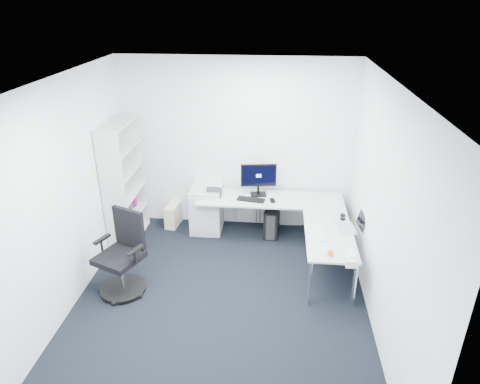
# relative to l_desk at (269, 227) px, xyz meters

# --- Properties ---
(ground) EXTENTS (4.20, 4.20, 0.00)m
(ground) POSITION_rel_l_desk_xyz_m (-0.55, -1.40, -0.32)
(ground) COLOR black
(ceiling) EXTENTS (4.20, 4.20, 0.00)m
(ceiling) POSITION_rel_l_desk_xyz_m (-0.55, -1.40, 2.38)
(ceiling) COLOR white
(wall_back) EXTENTS (3.60, 0.02, 2.70)m
(wall_back) POSITION_rel_l_desk_xyz_m (-0.55, 0.70, 1.03)
(wall_back) COLOR white
(wall_back) RESTS_ON ground
(wall_front) EXTENTS (3.60, 0.02, 2.70)m
(wall_front) POSITION_rel_l_desk_xyz_m (-0.55, -3.50, 1.03)
(wall_front) COLOR white
(wall_front) RESTS_ON ground
(wall_left) EXTENTS (0.02, 4.20, 2.70)m
(wall_left) POSITION_rel_l_desk_xyz_m (-2.35, -1.40, 1.03)
(wall_left) COLOR white
(wall_left) RESTS_ON ground
(wall_right) EXTENTS (0.02, 4.20, 2.70)m
(wall_right) POSITION_rel_l_desk_xyz_m (1.25, -1.40, 1.03)
(wall_right) COLOR white
(wall_right) RESTS_ON ground
(l_desk) EXTENTS (2.23, 1.25, 0.65)m
(l_desk) POSITION_rel_l_desk_xyz_m (0.00, 0.00, 0.00)
(l_desk) COLOR #BABDBD
(l_desk) RESTS_ON ground
(drawer_pedestal) EXTENTS (0.48, 0.60, 0.74)m
(drawer_pedestal) POSITION_rel_l_desk_xyz_m (-1.01, 0.45, 0.04)
(drawer_pedestal) COLOR #BABDBD
(drawer_pedestal) RESTS_ON ground
(bookshelf) EXTENTS (0.36, 0.93, 1.86)m
(bookshelf) POSITION_rel_l_desk_xyz_m (-2.17, 0.05, 0.61)
(bookshelf) COLOR silver
(bookshelf) RESTS_ON ground
(task_chair) EXTENTS (0.79, 0.79, 1.08)m
(task_chair) POSITION_rel_l_desk_xyz_m (-1.83, -1.27, 0.22)
(task_chair) COLOR black
(task_chair) RESTS_ON ground
(black_pc_tower) EXTENTS (0.26, 0.49, 0.46)m
(black_pc_tower) POSITION_rel_l_desk_xyz_m (0.04, 0.37, -0.09)
(black_pc_tower) COLOR black
(black_pc_tower) RESTS_ON ground
(beige_pc_tower) EXTENTS (0.22, 0.40, 0.36)m
(beige_pc_tower) POSITION_rel_l_desk_xyz_m (-1.58, 0.51, -0.14)
(beige_pc_tower) COLOR beige
(beige_pc_tower) RESTS_ON ground
(power_strip) EXTENTS (0.37, 0.08, 0.04)m
(power_strip) POSITION_rel_l_desk_xyz_m (0.35, 0.69, -0.30)
(power_strip) COLOR silver
(power_strip) RESTS_ON ground
(monitor) EXTENTS (0.56, 0.25, 0.52)m
(monitor) POSITION_rel_l_desk_xyz_m (-0.19, 0.42, 0.59)
(monitor) COLOR black
(monitor) RESTS_ON l_desk
(black_keyboard) EXTENTS (0.44, 0.22, 0.02)m
(black_keyboard) POSITION_rel_l_desk_xyz_m (-0.29, 0.22, 0.34)
(black_keyboard) COLOR black
(black_keyboard) RESTS_ON l_desk
(mouse) EXTENTS (0.09, 0.12, 0.03)m
(mouse) POSITION_rel_l_desk_xyz_m (0.04, 0.21, 0.34)
(mouse) COLOR black
(mouse) RESTS_ON l_desk
(desk_phone) EXTENTS (0.22, 0.22, 0.16)m
(desk_phone) POSITION_rel_l_desk_xyz_m (-0.86, 0.35, 0.40)
(desk_phone) COLOR #272729
(desk_phone) RESTS_ON l_desk
(laptop) EXTENTS (0.37, 0.36, 0.24)m
(laptop) POSITION_rel_l_desk_xyz_m (1.03, -0.53, 0.44)
(laptop) COLOR silver
(laptop) RESTS_ON l_desk
(white_keyboard) EXTENTS (0.19, 0.45, 0.01)m
(white_keyboard) POSITION_rel_l_desk_xyz_m (0.67, -0.67, 0.33)
(white_keyboard) COLOR silver
(white_keyboard) RESTS_ON l_desk
(headphones) EXTENTS (0.13, 0.18, 0.04)m
(headphones) POSITION_rel_l_desk_xyz_m (1.03, -0.21, 0.35)
(headphones) COLOR black
(headphones) RESTS_ON l_desk
(orange_fruit) EXTENTS (0.08, 0.08, 0.08)m
(orange_fruit) POSITION_rel_l_desk_xyz_m (0.76, -1.19, 0.36)
(orange_fruit) COLOR orange
(orange_fruit) RESTS_ON l_desk
(tissue_box) EXTENTS (0.13, 0.25, 0.09)m
(tissue_box) POSITION_rel_l_desk_xyz_m (0.98, -1.31, 0.37)
(tissue_box) COLOR silver
(tissue_box) RESTS_ON l_desk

